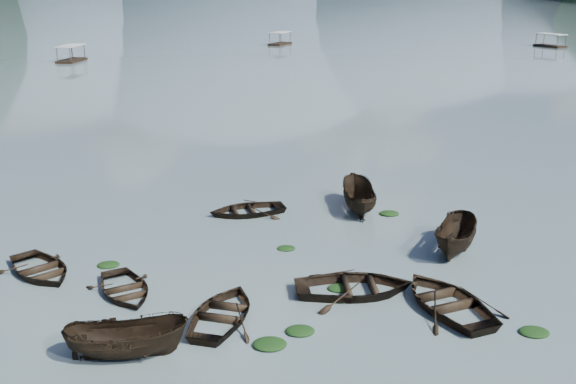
{
  "coord_description": "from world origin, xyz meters",
  "views": [
    {
      "loc": [
        -0.47,
        -18.81,
        12.05
      ],
      "look_at": [
        0.0,
        12.0,
        2.0
      ],
      "focal_mm": 40.0,
      "sensor_mm": 36.0,
      "label": 1
    }
  ],
  "objects_px": {
    "rowboat_3": "(447,308)",
    "pontoon_centre": "(280,45)",
    "pontoon_left": "(72,62)",
    "rowboat_0": "(125,293)"
  },
  "relations": [
    {
      "from": "rowboat_0",
      "to": "pontoon_left",
      "type": "xyz_separation_m",
      "value": [
        -27.04,
        81.79,
        0.0
      ]
    },
    {
      "from": "rowboat_0",
      "to": "pontoon_centre",
      "type": "bearing_deg",
      "value": 58.82
    },
    {
      "from": "pontoon_left",
      "to": "pontoon_centre",
      "type": "distance_m",
      "value": 44.59
    },
    {
      "from": "rowboat_3",
      "to": "pontoon_centre",
      "type": "xyz_separation_m",
      "value": [
        -6.12,
        112.32,
        0.0
      ]
    },
    {
      "from": "pontoon_left",
      "to": "pontoon_centre",
      "type": "bearing_deg",
      "value": 47.25
    },
    {
      "from": "rowboat_0",
      "to": "pontoon_centre",
      "type": "height_order",
      "value": "pontoon_centre"
    },
    {
      "from": "rowboat_3",
      "to": "pontoon_left",
      "type": "distance_m",
      "value": 92.27
    },
    {
      "from": "pontoon_left",
      "to": "rowboat_0",
      "type": "bearing_deg",
      "value": -65.22
    },
    {
      "from": "rowboat_0",
      "to": "rowboat_3",
      "type": "xyz_separation_m",
      "value": [
        12.86,
        -1.4,
        0.0
      ]
    },
    {
      "from": "rowboat_3",
      "to": "pontoon_centre",
      "type": "bearing_deg",
      "value": -108.08
    }
  ]
}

